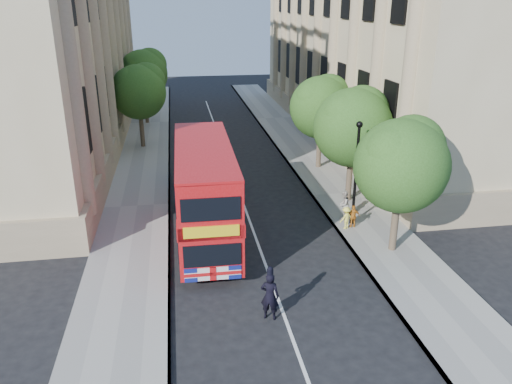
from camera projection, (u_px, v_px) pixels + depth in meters
name	position (u px, v px, depth m)	size (l,w,h in m)	color
ground	(278.00, 300.00, 18.70)	(120.00, 120.00, 0.00)	black
pavement_right	(341.00, 194.00, 28.75)	(3.50, 80.00, 0.12)	gray
pavement_left	(137.00, 206.00, 27.03)	(3.50, 80.00, 0.12)	gray
building_right	(389.00, 21.00, 39.64)	(12.00, 38.00, 18.00)	tan
building_left	(23.00, 23.00, 35.50)	(12.00, 38.00, 18.00)	tan
tree_right_near	(402.00, 161.00, 20.84)	(4.00, 4.00, 6.08)	#473828
tree_right_mid	(354.00, 123.00, 26.30)	(4.20, 4.20, 6.37)	#473828
tree_right_far	(322.00, 104.00, 31.87)	(4.00, 4.00, 6.15)	#473828
tree_left_far	(139.00, 89.00, 36.50)	(4.00, 4.00, 6.30)	#473828
tree_left_back	(144.00, 71.00, 43.78)	(4.20, 4.20, 6.65)	#473828
lamp_post	(356.00, 178.00, 24.07)	(0.32, 0.32, 5.16)	black
double_decker_bus	(205.00, 190.00, 22.80)	(2.66, 9.49, 4.37)	#B30C0F
box_van	(205.00, 163.00, 30.41)	(1.98, 4.46, 2.51)	black
police_constable	(270.00, 296.00, 17.33)	(0.66, 0.43, 1.80)	black
woman_pedestrian	(344.00, 204.00, 25.23)	(0.71, 0.55, 1.46)	beige
child_a	(353.00, 216.00, 24.25)	(0.66, 0.28, 1.13)	orange
child_b	(346.00, 218.00, 24.12)	(0.72, 0.41, 1.11)	#F9EE54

